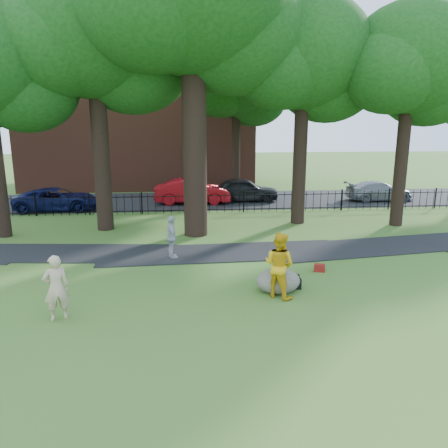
{
  "coord_description": "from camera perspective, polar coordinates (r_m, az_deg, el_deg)",
  "views": [
    {
      "loc": [
        -0.53,
        -13.34,
        5.39
      ],
      "look_at": [
        0.89,
        2.0,
        1.7
      ],
      "focal_mm": 35.0,
      "sensor_mm": 36.0,
      "label": 1
    }
  ],
  "objects": [
    {
      "name": "iron_fence",
      "position": [
        25.8,
        -4.03,
        2.75
      ],
      "size": [
        44.0,
        0.04,
        1.2
      ],
      "color": "black",
      "rests_on": "ground"
    },
    {
      "name": "backpack",
      "position": [
        14.58,
        9.09,
        -7.67
      ],
      "size": [
        0.46,
        0.29,
        0.34
      ],
      "primitive_type": "cube",
      "rotation": [
        0.0,
        0.0,
        0.0
      ],
      "color": "black",
      "rests_on": "ground"
    },
    {
      "name": "street",
      "position": [
        29.84,
        -4.2,
        3.05
      ],
      "size": [
        80.0,
        7.0,
        0.02
      ],
      "primitive_type": "cube",
      "color": "black",
      "rests_on": "ground"
    },
    {
      "name": "grey_car",
      "position": [
        29.48,
        2.6,
        4.49
      ],
      "size": [
        4.61,
        1.86,
        1.57
      ],
      "primitive_type": "imported",
      "rotation": [
        0.0,
        0.0,
        1.57
      ],
      "color": "black",
      "rests_on": "ground"
    },
    {
      "name": "footpath",
      "position": [
        18.13,
        -0.22,
        -3.81
      ],
      "size": [
        36.07,
        3.85,
        0.03
      ],
      "primitive_type": "cube",
      "rotation": [
        0.0,
        0.0,
        0.03
      ],
      "color": "black",
      "rests_on": "ground"
    },
    {
      "name": "man",
      "position": [
        13.59,
        7.21,
        -5.33
      ],
      "size": [
        1.27,
        1.25,
        2.06
      ],
      "primitive_type": "imported",
      "rotation": [
        0.0,
        0.0,
        2.4
      ],
      "color": "gold",
      "rests_on": "ground"
    },
    {
      "name": "ground",
      "position": [
        14.4,
        -2.83,
        -8.52
      ],
      "size": [
        120.0,
        120.0,
        0.0
      ],
      "primitive_type": "plane",
      "color": "#3B7027",
      "rests_on": "ground"
    },
    {
      "name": "red_bag",
      "position": [
        16.33,
        12.37,
        -5.62
      ],
      "size": [
        0.45,
        0.36,
        0.27
      ],
      "primitive_type": "cube",
      "rotation": [
        0.0,
        0.0,
        -0.32
      ],
      "color": "maroon",
      "rests_on": "ground"
    },
    {
      "name": "brick_building",
      "position": [
        37.51,
        -10.95,
        14.19
      ],
      "size": [
        18.0,
        8.0,
        12.0
      ],
      "primitive_type": "cube",
      "color": "brown",
      "rests_on": "ground"
    },
    {
      "name": "big_tree",
      "position": [
        20.99,
        -3.75,
        26.55
      ],
      "size": [
        10.08,
        8.61,
        14.37
      ],
      "color": "black",
      "rests_on": "ground"
    },
    {
      "name": "pedestrian",
      "position": [
        17.33,
        -6.85,
        -1.75
      ],
      "size": [
        0.66,
        1.09,
        1.73
      ],
      "primitive_type": "imported",
      "rotation": [
        0.0,
        0.0,
        1.82
      ],
      "color": "#B1B1B6",
      "rests_on": "ground"
    },
    {
      "name": "tree_row",
      "position": [
        21.94,
        -2.7,
        20.71
      ],
      "size": [
        26.82,
        7.96,
        12.42
      ],
      "color": "black",
      "rests_on": "ground"
    },
    {
      "name": "navy_van",
      "position": [
        28.31,
        -20.99,
        3.02
      ],
      "size": [
        5.0,
        2.44,
        1.37
      ],
      "primitive_type": "imported",
      "rotation": [
        0.0,
        0.0,
        1.61
      ],
      "color": "#0E1446",
      "rests_on": "ground"
    },
    {
      "name": "woman",
      "position": [
        12.86,
        -21.07,
        -7.77
      ],
      "size": [
        0.79,
        0.67,
        1.86
      ],
      "primitive_type": "imported",
      "rotation": [
        0.0,
        0.0,
        3.53
      ],
      "color": "#D0B18F",
      "rests_on": "ground"
    },
    {
      "name": "red_sedan",
      "position": [
        28.73,
        -4.14,
        4.28
      ],
      "size": [
        4.96,
        1.85,
        1.62
      ],
      "primitive_type": "imported",
      "rotation": [
        0.0,
        0.0,
        1.54
      ],
      "color": "#A90D16",
      "rests_on": "ground"
    },
    {
      "name": "boulder",
      "position": [
        14.19,
        7.09,
        -7.17
      ],
      "size": [
        1.46,
        1.12,
        0.82
      ],
      "primitive_type": "ellipsoid",
      "rotation": [
        0.0,
        0.0,
        0.04
      ],
      "color": "#5E5C4E",
      "rests_on": "ground"
    },
    {
      "name": "silver_car",
      "position": [
        31.59,
        19.58,
        4.08
      ],
      "size": [
        4.56,
        1.97,
        1.31
      ],
      "primitive_type": "imported",
      "rotation": [
        0.0,
        0.0,
        1.6
      ],
      "color": "gray",
      "rests_on": "ground"
    }
  ]
}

